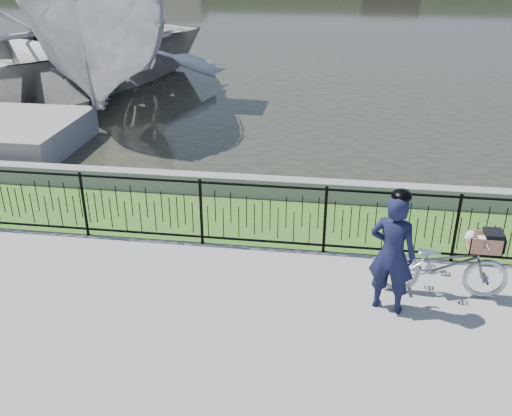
% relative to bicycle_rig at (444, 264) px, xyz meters
% --- Properties ---
extents(ground, '(120.00, 120.00, 0.00)m').
position_rel_bicycle_rig_xyz_m(ground, '(-2.69, -0.65, -0.48)').
color(ground, gray).
rests_on(ground, ground).
extents(grass_strip, '(60.00, 2.00, 0.01)m').
position_rel_bicycle_rig_xyz_m(grass_strip, '(-2.69, 1.95, -0.48)').
color(grass_strip, '#39641F').
rests_on(grass_strip, ground).
extents(water, '(120.00, 120.00, 0.00)m').
position_rel_bicycle_rig_xyz_m(water, '(-2.69, 32.35, -0.48)').
color(water, '#28291F').
rests_on(water, ground).
extents(quay_wall, '(60.00, 0.30, 0.40)m').
position_rel_bicycle_rig_xyz_m(quay_wall, '(-2.69, 2.95, -0.28)').
color(quay_wall, gray).
rests_on(quay_wall, ground).
extents(fence, '(14.00, 0.06, 1.15)m').
position_rel_bicycle_rig_xyz_m(fence, '(-2.69, 0.95, 0.09)').
color(fence, black).
rests_on(fence, ground).
extents(bicycle_rig, '(1.80, 0.63, 1.06)m').
position_rel_bicycle_rig_xyz_m(bicycle_rig, '(0.00, 0.00, 0.00)').
color(bicycle_rig, '#A3A7AE').
rests_on(bicycle_rig, ground).
extents(cyclist, '(0.71, 0.58, 1.76)m').
position_rel_bicycle_rig_xyz_m(cyclist, '(-0.78, -0.46, 0.39)').
color(cyclist, black).
rests_on(cyclist, ground).
extents(boat_near, '(6.33, 10.68, 5.68)m').
position_rel_bicycle_rig_xyz_m(boat_near, '(-8.57, 9.76, 1.56)').
color(boat_near, '#B4B4B4').
rests_on(boat_near, water).
extents(boat_far, '(12.90, 14.34, 2.44)m').
position_rel_bicycle_rig_xyz_m(boat_far, '(-11.16, 10.18, 0.74)').
color(boat_far, '#B4B4B4').
rests_on(boat_far, water).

